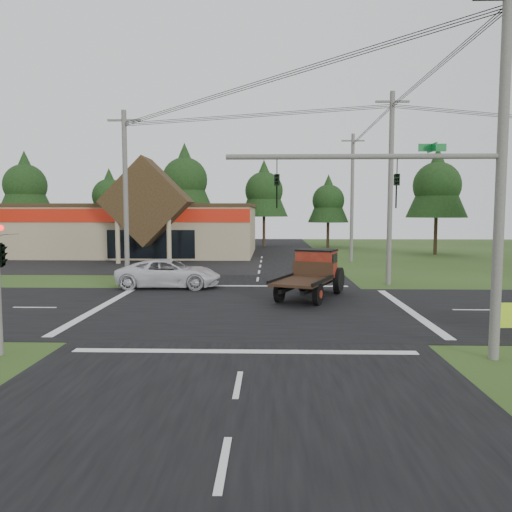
{
  "coord_description": "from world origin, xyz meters",
  "views": [
    {
      "loc": [
        0.81,
        -22.29,
        4.38
      ],
      "look_at": [
        0.1,
        2.56,
        2.2
      ],
      "focal_mm": 35.0,
      "sensor_mm": 36.0,
      "label": 1
    }
  ],
  "objects": [
    {
      "name": "road_ns",
      "position": [
        0.0,
        0.0,
        0.01
      ],
      "size": [
        12.0,
        120.0,
        0.02
      ],
      "primitive_type": "cube",
      "color": "black",
      "rests_on": "ground"
    },
    {
      "name": "antique_flatbed_truck",
      "position": [
        2.82,
        2.96,
        1.24
      ],
      "size": [
        4.33,
        6.34,
        2.48
      ],
      "primitive_type": null,
      "rotation": [
        0.0,
        0.0,
        -0.39
      ],
      "color": "#60120D",
      "rests_on": "ground"
    },
    {
      "name": "tree_row_c",
      "position": [
        -10.0,
        41.0,
        8.72
      ],
      "size": [
        7.28,
        7.28,
        13.13
      ],
      "color": "#332316",
      "rests_on": "ground"
    },
    {
      "name": "utility_pole_n",
      "position": [
        8.0,
        22.0,
        5.74
      ],
      "size": [
        2.0,
        0.3,
        11.2
      ],
      "color": "#595651",
      "rests_on": "ground"
    },
    {
      "name": "tree_row_d",
      "position": [
        0.0,
        42.0,
        7.38
      ],
      "size": [
        6.16,
        6.16,
        11.11
      ],
      "color": "#332316",
      "rests_on": "ground"
    },
    {
      "name": "ground",
      "position": [
        0.0,
        0.0,
        0.0
      ],
      "size": [
        120.0,
        120.0,
        0.0
      ],
      "primitive_type": "plane",
      "color": "#2C4418",
      "rests_on": "ground"
    },
    {
      "name": "cvs_building",
      "position": [
        -15.7,
        29.57,
        2.78
      ],
      "size": [
        30.4,
        18.2,
        9.19
      ],
      "color": "tan",
      "rests_on": "ground"
    },
    {
      "name": "utility_pole_nr",
      "position": [
        7.5,
        -7.5,
        5.64
      ],
      "size": [
        2.0,
        0.3,
        11.0
      ],
      "color": "#595651",
      "rests_on": "ground"
    },
    {
      "name": "traffic_signal_mast",
      "position": [
        5.82,
        -7.5,
        4.43
      ],
      "size": [
        8.12,
        0.24,
        7.0
      ],
      "color": "#595651",
      "rests_on": "ground"
    },
    {
      "name": "tree_row_b",
      "position": [
        -20.0,
        42.0,
        6.7
      ],
      "size": [
        5.6,
        5.6,
        10.1
      ],
      "color": "#332316",
      "rests_on": "ground"
    },
    {
      "name": "tree_row_a",
      "position": [
        -30.0,
        40.0,
        8.05
      ],
      "size": [
        6.72,
        6.72,
        12.12
      ],
      "color": "#332316",
      "rests_on": "ground"
    },
    {
      "name": "parking_apron",
      "position": [
        -14.0,
        19.0,
        0.01
      ],
      "size": [
        28.0,
        14.0,
        0.02
      ],
      "primitive_type": "cube",
      "color": "black",
      "rests_on": "ground"
    },
    {
      "name": "tree_side_ne",
      "position": [
        18.0,
        30.0,
        7.38
      ],
      "size": [
        6.16,
        6.16,
        11.11
      ],
      "color": "#332316",
      "rests_on": "ground"
    },
    {
      "name": "utility_pole_nw",
      "position": [
        -8.0,
        8.0,
        5.39
      ],
      "size": [
        2.0,
        0.3,
        10.5
      ],
      "color": "#595651",
      "rests_on": "ground"
    },
    {
      "name": "tree_row_e",
      "position": [
        8.0,
        40.0,
        6.03
      ],
      "size": [
        5.04,
        5.04,
        9.09
      ],
      "color": "#332316",
      "rests_on": "ground"
    },
    {
      "name": "utility_pole_ne",
      "position": [
        8.0,
        8.0,
        5.89
      ],
      "size": [
        2.0,
        0.3,
        11.5
      ],
      "color": "#595651",
      "rests_on": "ground"
    },
    {
      "name": "white_pickup",
      "position": [
        -5.08,
        6.4,
        0.83
      ],
      "size": [
        5.99,
        2.78,
        1.66
      ],
      "primitive_type": "imported",
      "rotation": [
        0.0,
        0.0,
        1.58
      ],
      "color": "silver",
      "rests_on": "ground"
    },
    {
      "name": "road_ew",
      "position": [
        0.0,
        0.0,
        0.01
      ],
      "size": [
        120.0,
        12.0,
        0.02
      ],
      "primitive_type": "cube",
      "color": "black",
      "rests_on": "ground"
    }
  ]
}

